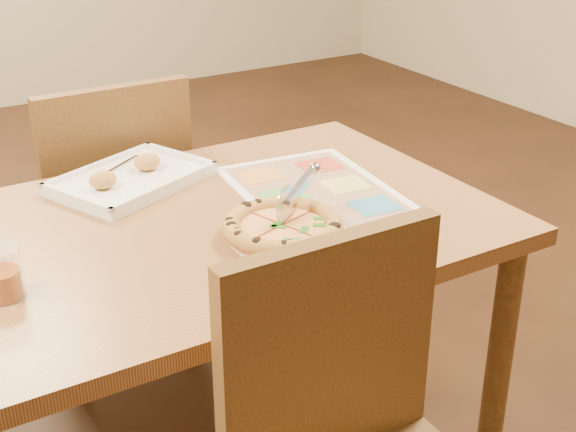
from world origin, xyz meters
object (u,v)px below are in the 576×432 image
plate (288,235)px  menu (316,191)px  chair_far (111,193)px  dining_table (201,257)px  glass_tumbler (0,276)px  pizza (283,227)px  appetizer_tray (131,179)px  pizza_cutter (297,192)px

plate → menu: plate is taller
chair_far → plate: (0.13, -0.76, 0.16)m
chair_far → plate: 0.79m
chair_far → plate: size_ratio=1.90×
dining_table → glass_tumbler: size_ratio=12.95×
pizza → dining_table: bearing=127.0°
chair_far → glass_tumbler: (-0.44, -0.70, 0.20)m
chair_far → glass_tumbler: bearing=57.9°
chair_far → plate: chair_far is taller
glass_tumbler → menu: 0.76m
plate → dining_table: bearing=128.3°
dining_table → menu: (0.31, 0.01, 0.09)m
dining_table → appetizer_tray: 0.30m
chair_far → pizza_cutter: bearing=103.0°
pizza → chair_far: bearing=98.9°
chair_far → pizza_cutter: (0.17, -0.73, 0.24)m
plate → pizza: 0.02m
pizza_cutter → appetizer_tray: (-0.22, 0.41, -0.07)m
dining_table → chair_far: 0.61m
appetizer_tray → pizza: bearing=-69.0°
chair_far → plate: bearing=99.5°
dining_table → chair_far: (-0.00, 0.60, -0.07)m
chair_far → glass_tumbler: size_ratio=4.68×
appetizer_tray → menu: appetizer_tray is taller
chair_far → appetizer_tray: chair_far is taller
glass_tumbler → chair_far: bearing=57.9°
pizza_cutter → menu: bearing=19.1°
pizza → menu: pizza is taller
pizza_cutter → dining_table: bearing=116.7°
dining_table → plate: 0.23m
dining_table → pizza_cutter: size_ratio=9.01×
dining_table → plate: plate is taller
plate → pizza_cutter: pizza_cutter is taller
menu → glass_tumbler: bearing=-171.4°
plate → chair_far: bearing=99.5°
glass_tumbler → dining_table: bearing=13.0°
dining_table → pizza_cutter: pizza_cutter is taller
pizza_cutter → menu: size_ratio=0.30×
menu → chair_far: bearing=117.8°
plate → appetizer_tray: size_ratio=0.59×
glass_tumbler → pizza: bearing=-5.7°
pizza_cutter → glass_tumbler: size_ratio=1.44×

